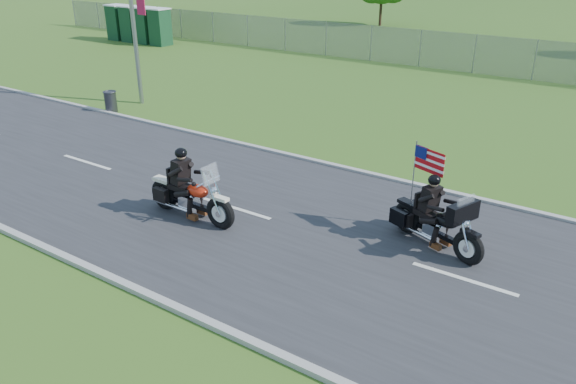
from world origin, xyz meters
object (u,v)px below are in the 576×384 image
Objects in this scene: trash_can at (111,102)px; porta_toilet_d at (117,23)px; motorcycle_follow at (437,224)px; porta_toilet_b at (145,26)px; porta_toilet_a at (160,28)px; motorcycle_lead at (190,197)px; porta_toilet_c at (131,24)px.

porta_toilet_d is at bearing 138.34° from trash_can.
porta_toilet_b is at bearing 169.47° from motorcycle_follow.
porta_toilet_a reaches higher than motorcycle_lead.
porta_toilet_c is 0.93× the size of motorcycle_follow.
porta_toilet_a is 1.00× the size of porta_toilet_d.
porta_toilet_a is at bearing 168.07° from motorcycle_follow.
motorcycle_lead is (23.56, -18.00, -0.57)m from porta_toilet_d.
porta_toilet_d is 2.75× the size of trash_can.
porta_toilet_b is 30.87m from motorcycle_follow.
motorcycle_follow is at bearing -28.72° from porta_toilet_d.
porta_toilet_a is 1.00× the size of porta_toilet_b.
motorcycle_lead is (22.16, -18.00, -0.57)m from porta_toilet_c.
porta_toilet_c reaches higher than trash_can.
porta_toilet_b reaches higher than motorcycle_follow.
porta_toilet_a is 4.20m from porta_toilet_d.
porta_toilet_b is 1.00× the size of porta_toilet_d.
trash_can is at bearing -51.62° from porta_toilet_a.
porta_toilet_c is 2.75× the size of trash_can.
motorcycle_lead is at bearing -40.93° from porta_toilet_b.
porta_toilet_c is 0.83× the size of motorcycle_lead.
motorcycle_follow reaches higher than motorcycle_lead.
porta_toilet_d is at bearing 180.00° from porta_toilet_a.
porta_toilet_b is at bearing 140.15° from motorcycle_lead.
porta_toilet_a and porta_toilet_b have the same top height.
porta_toilet_c reaches higher than motorcycle_lead.
motorcycle_lead is at bearing -29.81° from trash_can.
porta_toilet_b is at bearing 0.00° from porta_toilet_c.
motorcycle_lead is 1.12× the size of motorcycle_follow.
motorcycle_lead is at bearing -42.92° from porta_toilet_a.
porta_toilet_a is 2.75× the size of trash_can.
porta_toilet_d is at bearing 143.70° from motorcycle_lead.
porta_toilet_b and porta_toilet_d have the same top height.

